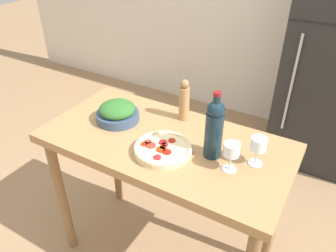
{
  "coord_description": "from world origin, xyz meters",
  "views": [
    {
      "loc": [
        0.69,
        -1.14,
        1.85
      ],
      "look_at": [
        0.0,
        0.03,
        0.96
      ],
      "focal_mm": 35.0,
      "sensor_mm": 36.0,
      "label": 1
    }
  ],
  "objects_px": {
    "wine_glass_far": "(258,145)",
    "salad_bowl": "(117,112)",
    "wine_bottle": "(214,128)",
    "pepper_mill": "(184,101)",
    "homemade_pizza": "(163,149)",
    "wine_glass_near": "(231,151)"
  },
  "relations": [
    {
      "from": "wine_glass_near",
      "to": "homemade_pizza",
      "type": "distance_m",
      "value": 0.33
    },
    {
      "from": "pepper_mill",
      "to": "homemade_pizza",
      "type": "height_order",
      "value": "pepper_mill"
    },
    {
      "from": "wine_bottle",
      "to": "homemade_pizza",
      "type": "distance_m",
      "value": 0.26
    },
    {
      "from": "wine_glass_near",
      "to": "pepper_mill",
      "type": "height_order",
      "value": "pepper_mill"
    },
    {
      "from": "wine_glass_near",
      "to": "salad_bowl",
      "type": "bearing_deg",
      "value": 173.09
    },
    {
      "from": "wine_bottle",
      "to": "pepper_mill",
      "type": "bearing_deg",
      "value": 140.38
    },
    {
      "from": "wine_bottle",
      "to": "salad_bowl",
      "type": "relative_size",
      "value": 1.42
    },
    {
      "from": "wine_glass_far",
      "to": "homemade_pizza",
      "type": "bearing_deg",
      "value": -161.1
    },
    {
      "from": "wine_glass_far",
      "to": "salad_bowl",
      "type": "relative_size",
      "value": 0.6
    },
    {
      "from": "wine_bottle",
      "to": "wine_glass_far",
      "type": "distance_m",
      "value": 0.2
    },
    {
      "from": "salad_bowl",
      "to": "homemade_pizza",
      "type": "distance_m",
      "value": 0.38
    },
    {
      "from": "pepper_mill",
      "to": "wine_glass_near",
      "type": "bearing_deg",
      "value": -36.56
    },
    {
      "from": "wine_glass_near",
      "to": "salad_bowl",
      "type": "xyz_separation_m",
      "value": [
        -0.67,
        0.08,
        -0.05
      ]
    },
    {
      "from": "salad_bowl",
      "to": "wine_glass_far",
      "type": "bearing_deg",
      "value": 1.11
    },
    {
      "from": "wine_bottle",
      "to": "salad_bowl",
      "type": "height_order",
      "value": "wine_bottle"
    },
    {
      "from": "wine_glass_far",
      "to": "salad_bowl",
      "type": "bearing_deg",
      "value": -178.89
    },
    {
      "from": "wine_glass_far",
      "to": "pepper_mill",
      "type": "relative_size",
      "value": 0.6
    },
    {
      "from": "salad_bowl",
      "to": "homemade_pizza",
      "type": "xyz_separation_m",
      "value": [
        0.36,
        -0.12,
        -0.03
      ]
    },
    {
      "from": "salad_bowl",
      "to": "wine_bottle",
      "type": "bearing_deg",
      "value": -2.52
    },
    {
      "from": "wine_glass_near",
      "to": "wine_bottle",
      "type": "bearing_deg",
      "value": 152.16
    },
    {
      "from": "wine_glass_near",
      "to": "wine_glass_far",
      "type": "xyz_separation_m",
      "value": [
        0.09,
        0.1,
        0.0
      ]
    },
    {
      "from": "wine_glass_near",
      "to": "salad_bowl",
      "type": "distance_m",
      "value": 0.68
    }
  ]
}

